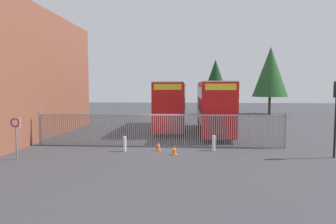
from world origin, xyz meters
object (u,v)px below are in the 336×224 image
object	(u,v)px
bollard_near_left	(125,144)
traffic_cone_mid_forecourt	(158,146)
bollard_center_front	(214,143)
traffic_cone_by_gate	(174,150)
double_decker_bus_behind_fence_left	(172,104)
speed_limit_sign_post	(15,128)
double_decker_bus_near_gate	(214,105)
traffic_light_kerbside	(336,105)

from	to	relation	value
bollard_near_left	traffic_cone_mid_forecourt	world-z (taller)	bollard_near_left
bollard_center_front	traffic_cone_by_gate	distance (m)	2.81
traffic_cone_by_gate	bollard_near_left	bearing A→B (deg)	166.11
bollard_near_left	bollard_center_front	bearing A→B (deg)	6.79
double_decker_bus_behind_fence_left	bollard_center_front	world-z (taller)	double_decker_bus_behind_fence_left
speed_limit_sign_post	bollard_center_front	bearing A→B (deg)	15.96
double_decker_bus_near_gate	traffic_cone_by_gate	distance (m)	9.55
traffic_cone_mid_forecourt	traffic_light_kerbside	distance (m)	10.51
double_decker_bus_near_gate	traffic_cone_mid_forecourt	distance (m)	8.95
double_decker_bus_near_gate	speed_limit_sign_post	xyz separation A→B (m)	(-11.63, -10.53, -0.65)
double_decker_bus_near_gate	bollard_center_front	world-z (taller)	double_decker_bus_near_gate
bollard_center_front	double_decker_bus_near_gate	bearing A→B (deg)	85.38
traffic_cone_by_gate	traffic_light_kerbside	world-z (taller)	traffic_light_kerbside
bollard_center_front	traffic_light_kerbside	size ratio (longest dim) A/B	0.22
double_decker_bus_near_gate	traffic_light_kerbside	world-z (taller)	double_decker_bus_near_gate
bollard_center_front	traffic_cone_by_gate	size ratio (longest dim) A/B	1.61
traffic_cone_mid_forecourt	speed_limit_sign_post	distance (m)	8.22
double_decker_bus_behind_fence_left	bollard_center_front	bearing A→B (deg)	-71.46
double_decker_bus_near_gate	traffic_light_kerbside	distance (m)	10.78
traffic_light_kerbside	traffic_cone_mid_forecourt	bearing A→B (deg)	172.97
double_decker_bus_behind_fence_left	speed_limit_sign_post	xyz separation A→B (m)	(-7.84, -12.67, -0.65)
double_decker_bus_behind_fence_left	speed_limit_sign_post	size ratio (longest dim) A/B	4.50
traffic_cone_by_gate	double_decker_bus_behind_fence_left	bearing A→B (deg)	94.05
double_decker_bus_behind_fence_left	traffic_light_kerbside	xyz separation A→B (m)	(9.81, -11.06, 0.56)
traffic_cone_by_gate	traffic_light_kerbside	size ratio (longest dim) A/B	0.14
double_decker_bus_behind_fence_left	traffic_cone_mid_forecourt	xyz separation A→B (m)	(-0.28, -9.82, -2.13)
double_decker_bus_behind_fence_left	traffic_cone_by_gate	world-z (taller)	double_decker_bus_behind_fence_left
traffic_cone_by_gate	traffic_cone_mid_forecourt	xyz separation A→B (m)	(-1.05, 1.12, 0.00)
double_decker_bus_behind_fence_left	double_decker_bus_near_gate	bearing A→B (deg)	-29.42
bollard_near_left	traffic_cone_by_gate	bearing A→B (deg)	-13.89
double_decker_bus_behind_fence_left	bollard_center_front	size ratio (longest dim) A/B	11.38
traffic_cone_mid_forecourt	traffic_light_kerbside	world-z (taller)	traffic_light_kerbside
traffic_light_kerbside	double_decker_bus_near_gate	bearing A→B (deg)	123.99
speed_limit_sign_post	traffic_light_kerbside	xyz separation A→B (m)	(17.65, 1.60, 1.21)
double_decker_bus_behind_fence_left	speed_limit_sign_post	distance (m)	14.91
double_decker_bus_behind_fence_left	traffic_cone_mid_forecourt	distance (m)	10.05
double_decker_bus_near_gate	traffic_light_kerbside	bearing A→B (deg)	-56.01
double_decker_bus_near_gate	bollard_near_left	size ratio (longest dim) A/B	11.38
bollard_center_front	traffic_cone_mid_forecourt	xyz separation A→B (m)	(-3.47, -0.31, -0.19)
bollard_center_front	traffic_cone_mid_forecourt	distance (m)	3.48
traffic_cone_mid_forecourt	bollard_center_front	bearing A→B (deg)	5.08
traffic_light_kerbside	traffic_cone_by_gate	bearing A→B (deg)	179.22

